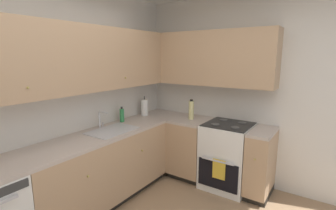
% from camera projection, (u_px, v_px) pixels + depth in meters
% --- Properties ---
extents(wall_back, '(4.05, 0.05, 2.64)m').
position_uv_depth(wall_back, '(48.00, 102.00, 2.75)').
color(wall_back, silver).
rests_on(wall_back, ground_plane).
extents(wall_right, '(0.05, 3.41, 2.64)m').
position_uv_depth(wall_right, '(253.00, 93.00, 3.45)').
color(wall_right, silver).
rests_on(wall_right, ground_plane).
extents(lower_cabinets_back, '(1.93, 0.62, 0.87)m').
position_uv_depth(lower_cabinets_back, '(101.00, 170.00, 3.08)').
color(lower_cabinets_back, tan).
rests_on(lower_cabinets_back, ground_plane).
extents(countertop_back, '(3.14, 0.60, 0.03)m').
position_uv_depth(countertop_back, '(99.00, 136.00, 2.99)').
color(countertop_back, '#B7A89E').
rests_on(countertop_back, lower_cabinets_back).
extents(lower_cabinets_right, '(0.62, 1.43, 0.87)m').
position_uv_depth(lower_cabinets_right, '(213.00, 154.00, 3.60)').
color(lower_cabinets_right, tan).
rests_on(lower_cabinets_right, ground_plane).
extents(countertop_right, '(0.60, 1.43, 0.03)m').
position_uv_depth(countertop_right, '(214.00, 124.00, 3.51)').
color(countertop_right, '#B7A89E').
rests_on(countertop_right, lower_cabinets_right).
extents(oven_range, '(0.68, 0.62, 1.05)m').
position_uv_depth(oven_range, '(227.00, 155.00, 3.49)').
color(oven_range, white).
rests_on(oven_range, ground_plane).
extents(upper_cabinets_back, '(2.82, 0.34, 0.75)m').
position_uv_depth(upper_cabinets_back, '(75.00, 59.00, 2.76)').
color(upper_cabinets_back, tan).
extents(upper_cabinets_right, '(0.32, 1.98, 0.75)m').
position_uv_depth(upper_cabinets_right, '(205.00, 58.00, 3.58)').
color(upper_cabinets_right, tan).
extents(sink, '(0.61, 0.40, 0.10)m').
position_uv_depth(sink, '(113.00, 134.00, 3.13)').
color(sink, '#B7B7BC').
rests_on(sink, countertop_back).
extents(faucet, '(0.07, 0.16, 0.23)m').
position_uv_depth(faucet, '(101.00, 118.00, 3.22)').
color(faucet, silver).
rests_on(faucet, countertop_back).
extents(soap_bottle, '(0.06, 0.06, 0.22)m').
position_uv_depth(soap_bottle, '(122.00, 115.00, 3.54)').
color(soap_bottle, '#338C4C').
rests_on(soap_bottle, countertop_back).
extents(paper_towel_roll, '(0.11, 0.11, 0.32)m').
position_uv_depth(paper_towel_roll, '(144.00, 107.00, 3.91)').
color(paper_towel_roll, white).
rests_on(paper_towel_roll, countertop_back).
extents(oil_bottle, '(0.08, 0.08, 0.29)m').
position_uv_depth(oil_bottle, '(191.00, 110.00, 3.68)').
color(oil_bottle, beige).
rests_on(oil_bottle, countertop_right).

